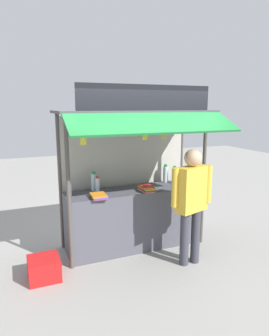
{
  "coord_description": "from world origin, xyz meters",
  "views": [
    {
      "loc": [
        -1.79,
        -4.31,
        2.28
      ],
      "look_at": [
        0.0,
        0.0,
        1.32
      ],
      "focal_mm": 32.27,
      "sensor_mm": 36.0,
      "label": 1
    }
  ],
  "objects_px": {
    "banana_bunch_rightmost": "(145,135)",
    "water_bottle_far_right": "(94,181)",
    "banana_bunch_inner_right": "(83,139)",
    "vendor_person": "(192,197)",
    "water_bottle_mid_right": "(70,189)",
    "banana_bunch_inner_left": "(164,133)",
    "plastic_crate": "(44,268)",
    "water_bottle_back_right": "(174,175)",
    "water_bottle_far_left": "(97,184)",
    "water_bottle_front_right": "(166,174)",
    "magazine_stack_rear_center": "(147,188)",
    "magazine_stack_front_left": "(99,196)"
  },
  "relations": [
    {
      "from": "water_bottle_far_left",
      "to": "vendor_person",
      "type": "distance_m",
      "value": 1.46
    },
    {
      "from": "water_bottle_far_right",
      "to": "banana_bunch_inner_left",
      "type": "height_order",
      "value": "banana_bunch_inner_left"
    },
    {
      "from": "magazine_stack_front_left",
      "to": "banana_bunch_inner_left",
      "type": "relative_size",
      "value": 1.11
    },
    {
      "from": "banana_bunch_inner_right",
      "to": "banana_bunch_inner_left",
      "type": "height_order",
      "value": "same"
    },
    {
      "from": "water_bottle_far_right",
      "to": "water_bottle_front_right",
      "type": "bearing_deg",
      "value": 0.95
    },
    {
      "from": "magazine_stack_front_left",
      "to": "vendor_person",
      "type": "relative_size",
      "value": 0.18
    },
    {
      "from": "water_bottle_far_right",
      "to": "vendor_person",
      "type": "xyz_separation_m",
      "value": [
        1.14,
        -1.04,
        -0.09
      ]
    },
    {
      "from": "water_bottle_front_right",
      "to": "banana_bunch_inner_left",
      "type": "relative_size",
      "value": 1.13
    },
    {
      "from": "water_bottle_mid_right",
      "to": "banana_bunch_rightmost",
      "type": "xyz_separation_m",
      "value": [
        1.01,
        -0.45,
        0.8
      ]
    },
    {
      "from": "water_bottle_back_right",
      "to": "banana_bunch_inner_right",
      "type": "bearing_deg",
      "value": -163.01
    },
    {
      "from": "banana_bunch_rightmost",
      "to": "water_bottle_far_right",
      "type": "bearing_deg",
      "value": 134.41
    },
    {
      "from": "water_bottle_far_right",
      "to": "banana_bunch_rightmost",
      "type": "height_order",
      "value": "banana_bunch_rightmost"
    },
    {
      "from": "water_bottle_far_right",
      "to": "water_bottle_mid_right",
      "type": "height_order",
      "value": "water_bottle_far_right"
    },
    {
      "from": "banana_bunch_inner_right",
      "to": "magazine_stack_rear_center",
      "type": "bearing_deg",
      "value": 14.0
    },
    {
      "from": "water_bottle_far_left",
      "to": "plastic_crate",
      "type": "distance_m",
      "value": 1.42
    },
    {
      "from": "water_bottle_back_right",
      "to": "banana_bunch_inner_left",
      "type": "height_order",
      "value": "banana_bunch_inner_left"
    },
    {
      "from": "magazine_stack_front_left",
      "to": "banana_bunch_rightmost",
      "type": "height_order",
      "value": "banana_bunch_rightmost"
    },
    {
      "from": "water_bottle_back_right",
      "to": "water_bottle_far_right",
      "type": "height_order",
      "value": "water_bottle_far_right"
    },
    {
      "from": "banana_bunch_inner_left",
      "to": "plastic_crate",
      "type": "distance_m",
      "value": 2.5
    },
    {
      "from": "magazine_stack_rear_center",
      "to": "plastic_crate",
      "type": "height_order",
      "value": "magazine_stack_rear_center"
    },
    {
      "from": "water_bottle_front_right",
      "to": "magazine_stack_rear_center",
      "type": "bearing_deg",
      "value": -145.21
    },
    {
      "from": "water_bottle_far_right",
      "to": "plastic_crate",
      "type": "xyz_separation_m",
      "value": [
        -0.88,
        -0.64,
        -0.97
      ]
    },
    {
      "from": "water_bottle_far_left",
      "to": "water_bottle_front_right",
      "type": "relative_size",
      "value": 0.77
    },
    {
      "from": "water_bottle_back_right",
      "to": "vendor_person",
      "type": "relative_size",
      "value": 0.18
    },
    {
      "from": "banana_bunch_rightmost",
      "to": "magazine_stack_rear_center",
      "type": "bearing_deg",
      "value": 58.83
    },
    {
      "from": "water_bottle_far_left",
      "to": "magazine_stack_rear_center",
      "type": "height_order",
      "value": "water_bottle_far_left"
    },
    {
      "from": "water_bottle_far_left",
      "to": "magazine_stack_front_left",
      "type": "relative_size",
      "value": 0.78
    },
    {
      "from": "water_bottle_far_left",
      "to": "banana_bunch_inner_left",
      "type": "distance_m",
      "value": 1.3
    },
    {
      "from": "water_bottle_back_right",
      "to": "water_bottle_far_right",
      "type": "xyz_separation_m",
      "value": [
        -1.4,
        0.1,
        0.0
      ]
    },
    {
      "from": "magazine_stack_rear_center",
      "to": "banana_bunch_inner_left",
      "type": "relative_size",
      "value": 1.12
    },
    {
      "from": "banana_bunch_inner_right",
      "to": "vendor_person",
      "type": "height_order",
      "value": "banana_bunch_inner_right"
    },
    {
      "from": "magazine_stack_front_left",
      "to": "vendor_person",
      "type": "bearing_deg",
      "value": -27.19
    },
    {
      "from": "banana_bunch_inner_right",
      "to": "vendor_person",
      "type": "xyz_separation_m",
      "value": [
        1.43,
        -0.43,
        -0.83
      ]
    },
    {
      "from": "magazine_stack_rear_center",
      "to": "plastic_crate",
      "type": "bearing_deg",
      "value": -170.12
    },
    {
      "from": "banana_bunch_inner_left",
      "to": "banana_bunch_inner_right",
      "type": "bearing_deg",
      "value": -179.99
    },
    {
      "from": "water_bottle_front_right",
      "to": "banana_bunch_inner_right",
      "type": "bearing_deg",
      "value": -158.15
    },
    {
      "from": "water_bottle_far_left",
      "to": "banana_bunch_rightmost",
      "type": "distance_m",
      "value": 1.1
    },
    {
      "from": "water_bottle_mid_right",
      "to": "banana_bunch_inner_left",
      "type": "distance_m",
      "value": 1.62
    },
    {
      "from": "banana_bunch_rightmost",
      "to": "plastic_crate",
      "type": "distance_m",
      "value": 2.28
    },
    {
      "from": "magazine_stack_rear_center",
      "to": "magazine_stack_front_left",
      "type": "distance_m",
      "value": 0.8
    },
    {
      "from": "water_bottle_far_left",
      "to": "water_bottle_mid_right",
      "type": "xyz_separation_m",
      "value": [
        -0.44,
        -0.06,
        -0.01
      ]
    },
    {
      "from": "magazine_stack_rear_center",
      "to": "banana_bunch_inner_left",
      "type": "xyz_separation_m",
      "value": [
        0.15,
        -0.26,
        0.88
      ]
    },
    {
      "from": "water_bottle_back_right",
      "to": "magazine_stack_rear_center",
      "type": "distance_m",
      "value": 0.7
    },
    {
      "from": "banana_bunch_inner_left",
      "to": "plastic_crate",
      "type": "xyz_separation_m",
      "value": [
        -1.79,
        -0.03,
        -1.75
      ]
    },
    {
      "from": "water_bottle_back_right",
      "to": "banana_bunch_inner_left",
      "type": "distance_m",
      "value": 1.06
    },
    {
      "from": "banana_bunch_rightmost",
      "to": "magazine_stack_front_left",
      "type": "bearing_deg",
      "value": 164.55
    },
    {
      "from": "magazine_stack_rear_center",
      "to": "magazine_stack_front_left",
      "type": "height_order",
      "value": "magazine_stack_rear_center"
    },
    {
      "from": "water_bottle_far_right",
      "to": "banana_bunch_inner_left",
      "type": "xyz_separation_m",
      "value": [
        0.91,
        -0.61,
        0.78
      ]
    },
    {
      "from": "water_bottle_far_right",
      "to": "plastic_crate",
      "type": "bearing_deg",
      "value": -144.18
    },
    {
      "from": "water_bottle_mid_right",
      "to": "banana_bunch_inner_left",
      "type": "relative_size",
      "value": 0.79
    }
  ]
}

